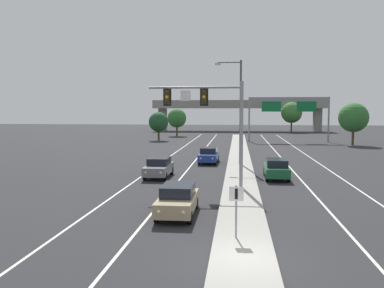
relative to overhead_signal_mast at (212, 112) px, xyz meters
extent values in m
plane|color=#28282B|center=(2.01, -13.64, -5.30)|extent=(260.00, 260.00, 0.00)
cube|color=#9E9B93|center=(2.01, 4.36, -5.22)|extent=(2.40, 110.00, 0.15)
cube|color=silver|center=(-2.69, 11.36, -5.29)|extent=(0.14, 100.00, 0.01)
cube|color=silver|center=(6.71, 11.36, -5.29)|extent=(0.14, 100.00, 0.01)
cube|color=silver|center=(-5.99, 11.36, -5.29)|extent=(0.14, 100.00, 0.01)
cube|color=silver|center=(10.01, 11.36, -5.29)|extent=(0.14, 100.00, 0.01)
cylinder|color=gray|center=(2.03, 0.01, -1.55)|extent=(0.24, 0.24, 7.20)
cylinder|color=gray|center=(-1.15, 0.01, 1.65)|extent=(6.36, 0.16, 0.16)
cube|color=black|center=(-0.51, 0.05, 1.00)|extent=(0.56, 0.06, 1.20)
cube|color=#38330F|center=(-0.51, 0.01, 1.00)|extent=(0.32, 0.32, 1.00)
sphere|color=#282828|center=(-0.51, -0.16, 1.32)|extent=(0.22, 0.22, 0.22)
sphere|color=#F2A819|center=(-0.51, -0.16, 1.00)|extent=(0.22, 0.22, 0.22)
sphere|color=#282828|center=(-0.51, -0.16, 0.68)|extent=(0.22, 0.22, 0.22)
cube|color=black|center=(-3.05, 0.05, 1.00)|extent=(0.56, 0.06, 1.20)
cube|color=#38330F|center=(-3.05, 0.01, 1.00)|extent=(0.32, 0.32, 1.00)
sphere|color=#282828|center=(-3.05, -0.16, 1.32)|extent=(0.22, 0.22, 0.22)
sphere|color=#F2A819|center=(-3.05, -0.16, 1.00)|extent=(0.22, 0.22, 0.22)
sphere|color=#282828|center=(-3.05, -0.16, 0.68)|extent=(0.22, 0.22, 0.22)
cube|color=white|center=(-1.78, -0.01, 1.10)|extent=(0.70, 0.04, 0.70)
cylinder|color=gray|center=(1.75, -11.33, -4.05)|extent=(0.08, 0.08, 2.20)
cube|color=white|center=(1.75, -11.36, -3.30)|extent=(0.60, 0.03, 0.60)
cube|color=black|center=(1.75, -11.38, -3.30)|extent=(0.12, 0.01, 0.44)
cylinder|color=#4C4C51|center=(2.05, 12.14, -0.15)|extent=(0.20, 0.20, 10.00)
cylinder|color=#4C4C51|center=(0.95, 12.14, 4.65)|extent=(2.20, 0.12, 0.12)
cube|color=#B7B7B2|center=(-0.15, 12.14, 4.50)|extent=(0.56, 0.28, 0.20)
cube|color=tan|center=(-1.28, -7.46, -4.63)|extent=(1.81, 4.40, 0.70)
cube|color=black|center=(-1.28, -7.24, -4.00)|extent=(1.59, 2.38, 0.56)
sphere|color=#EAE5C6|center=(-0.69, -9.64, -4.58)|extent=(0.18, 0.18, 0.18)
sphere|color=#EAE5C6|center=(-1.85, -9.64, -4.58)|extent=(0.18, 0.18, 0.18)
cylinder|color=black|center=(-0.47, -8.96, -4.98)|extent=(0.22, 0.64, 0.64)
cylinder|color=black|center=(-2.07, -8.96, -4.98)|extent=(0.22, 0.64, 0.64)
cylinder|color=black|center=(-0.48, -5.96, -4.98)|extent=(0.22, 0.64, 0.64)
cylinder|color=black|center=(-2.08, -5.96, -4.98)|extent=(0.22, 0.64, 0.64)
cube|color=slate|center=(-4.50, 4.30, -4.63)|extent=(1.83, 4.41, 0.70)
cube|color=black|center=(-4.50, 4.52, -4.00)|extent=(1.60, 2.39, 0.56)
sphere|color=#EAE5C6|center=(-3.94, 2.12, -4.58)|extent=(0.18, 0.18, 0.18)
sphere|color=#EAE5C6|center=(-5.09, 2.12, -4.58)|extent=(0.18, 0.18, 0.18)
cylinder|color=black|center=(-3.71, 2.79, -4.98)|extent=(0.22, 0.64, 0.64)
cylinder|color=black|center=(-5.31, 2.81, -4.98)|extent=(0.22, 0.64, 0.64)
cylinder|color=black|center=(-3.69, 5.79, -4.98)|extent=(0.22, 0.64, 0.64)
cylinder|color=black|center=(-5.29, 5.81, -4.98)|extent=(0.22, 0.64, 0.64)
cube|color=navy|center=(-1.10, 13.54, -4.63)|extent=(1.93, 4.45, 0.70)
cube|color=black|center=(-1.09, 13.76, -4.00)|extent=(1.65, 2.42, 0.56)
sphere|color=#EAE5C6|center=(-0.59, 11.35, -4.58)|extent=(0.18, 0.18, 0.18)
sphere|color=#EAE5C6|center=(-1.74, 11.38, -4.58)|extent=(0.18, 0.18, 0.18)
cylinder|color=black|center=(-0.35, 12.02, -4.98)|extent=(0.24, 0.65, 0.64)
cylinder|color=black|center=(-1.94, 12.07, -4.98)|extent=(0.24, 0.65, 0.64)
cylinder|color=black|center=(-0.26, 15.02, -4.98)|extent=(0.24, 0.65, 0.64)
cylinder|color=black|center=(-1.86, 15.07, -4.98)|extent=(0.24, 0.65, 0.64)
cube|color=#195633|center=(4.84, 4.70, -4.63)|extent=(1.85, 4.42, 0.70)
cube|color=black|center=(4.84, 4.48, -4.00)|extent=(1.61, 2.39, 0.56)
sphere|color=#EAE5C6|center=(4.29, 6.88, -4.58)|extent=(0.18, 0.18, 0.18)
sphere|color=#EAE5C6|center=(5.44, 6.87, -4.58)|extent=(0.18, 0.18, 0.18)
cylinder|color=black|center=(4.06, 6.21, -4.98)|extent=(0.23, 0.64, 0.64)
cylinder|color=black|center=(5.66, 6.19, -4.98)|extent=(0.23, 0.64, 0.64)
cylinder|color=black|center=(4.02, 3.21, -4.98)|extent=(0.23, 0.64, 0.64)
cylinder|color=black|center=(5.62, 3.19, -4.98)|extent=(0.23, 0.64, 0.64)
cylinder|color=gray|center=(3.71, 42.44, -1.55)|extent=(0.28, 0.28, 7.50)
cylinder|color=gray|center=(16.71, 42.44, -1.55)|extent=(0.28, 0.28, 7.50)
cube|color=gray|center=(10.21, 42.44, 1.80)|extent=(13.00, 0.36, 0.70)
cube|color=#0F6033|center=(7.35, 42.24, 0.60)|extent=(3.20, 0.08, 1.70)
cube|color=#0F6033|center=(13.07, 42.24, 0.60)|extent=(3.20, 0.08, 1.70)
cube|color=gray|center=(2.01, 76.32, 0.90)|extent=(42.40, 6.40, 1.10)
cube|color=gray|center=(2.01, 73.32, 1.90)|extent=(42.40, 0.36, 0.90)
cube|color=gray|center=(-17.19, 76.32, -2.47)|extent=(1.80, 2.40, 5.65)
cube|color=gray|center=(21.21, 76.32, -2.47)|extent=(1.80, 2.40, 5.65)
cylinder|color=#4C3823|center=(-11.87, 42.93, -4.36)|extent=(0.36, 0.36, 1.87)
sphere|color=#1E4C28|center=(-11.87, 42.93, -2.05)|extent=(3.43, 3.43, 3.43)
cylinder|color=#4C3823|center=(-10.45, 55.19, -4.25)|extent=(0.36, 0.36, 2.10)
sphere|color=#2D6B2D|center=(-10.45, 55.19, -1.66)|extent=(3.84, 3.84, 3.84)
cylinder|color=#4C3823|center=(14.36, 71.53, -3.96)|extent=(0.36, 0.36, 2.68)
sphere|color=#387533|center=(14.36, 71.53, -0.65)|extent=(4.90, 4.90, 4.90)
cylinder|color=#4C3823|center=(19.14, 36.72, -4.08)|extent=(0.36, 0.36, 2.43)
sphere|color=#2D6B2D|center=(19.14, 36.72, -1.10)|extent=(4.44, 4.44, 4.44)
camera|label=1|loc=(1.77, -28.42, 0.20)|focal=39.02mm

